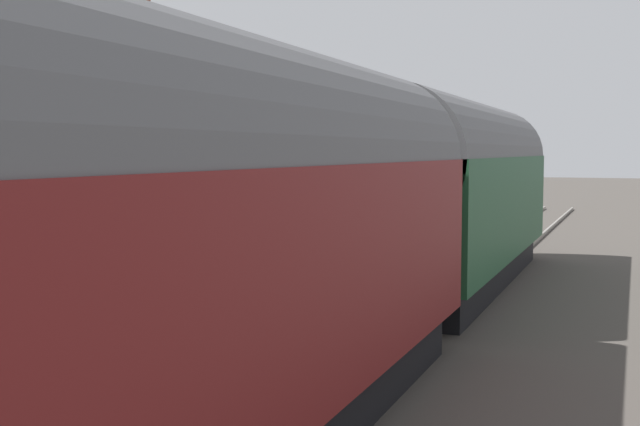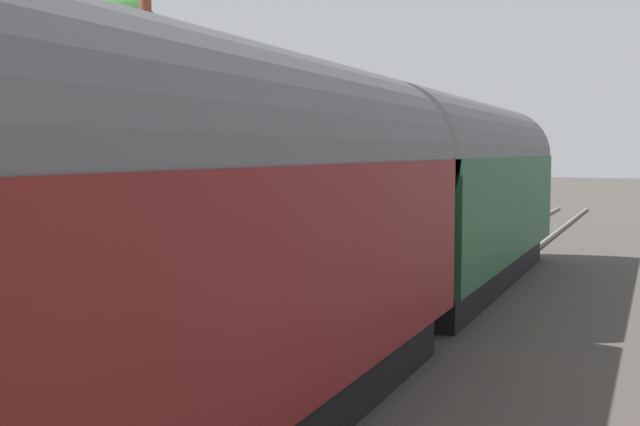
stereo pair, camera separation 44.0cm
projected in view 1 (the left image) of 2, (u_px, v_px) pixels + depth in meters
The scene contains 19 objects.
ground_plane at pixel (418, 283), 18.66m from camera, with size 160.00×160.00×0.00m, color #423D38.
platform at pixel (272, 258), 20.07m from camera, with size 32.00×5.72×0.81m, color gray.
platform_edge_coping at pixel (372, 246), 19.04m from camera, with size 32.00×0.36×0.02m, color beige.
rail_near at pixel (487, 284), 18.05m from camera, with size 52.00×0.08×0.14m, color gray.
rail_far at pixel (426, 280), 18.59m from camera, with size 52.00×0.08×0.14m, color gray.
train at pixel (261, 233), 8.69m from camera, with size 31.95×2.73×4.32m.
station_building at pixel (116, 187), 15.49m from camera, with size 7.76×4.23×5.48m.
bench_mid_platform at pixel (405, 203), 28.10m from camera, with size 1.41×0.45×0.88m.
bench_near_building at pixel (324, 221), 20.58m from camera, with size 1.40×0.44×0.88m.
bench_by_lamp at pixel (385, 207), 25.78m from camera, with size 1.41×0.47×0.88m.
planter_corner_building at pixel (385, 217), 23.99m from camera, with size 0.35×0.35×0.67m.
planter_bench_left at pixel (361, 200), 31.32m from camera, with size 0.43×0.43×0.76m.
planter_bench_right at pixel (319, 212), 25.93m from camera, with size 0.88×0.32×0.64m.
planter_by_door at pixel (109, 298), 10.45m from camera, with size 0.45×0.45×0.68m.
lamp_post_platform at pixel (381, 144), 22.55m from camera, with size 0.32×0.50×3.61m.
station_sign_board at pixel (401, 188), 23.80m from camera, with size 0.96×0.06×1.57m.
tree_distant at pixel (119, 110), 34.03m from camera, with size 4.35×4.67×7.58m.
tree_behind_building at pixel (97, 64), 26.07m from camera, with size 4.12×4.40×8.58m.
tree_far_left at pixel (255, 137), 32.21m from camera, with size 3.17×2.71×5.39m.
Camera 1 is at (-18.00, -4.75, 3.12)m, focal length 43.93 mm.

